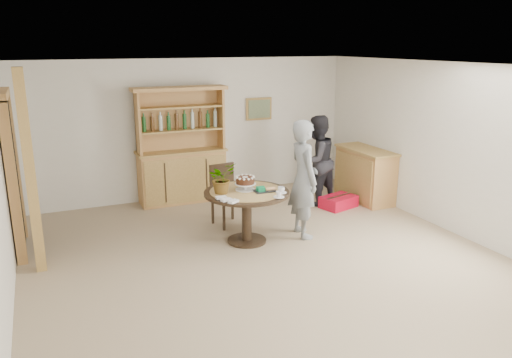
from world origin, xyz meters
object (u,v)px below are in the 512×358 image
object	(u,v)px
hutch	(182,164)
red_suitcase	(338,202)
sideboard	(365,174)
adult_person	(317,161)
dining_table	(247,201)
teen_boy	(304,179)
dining_chair	(225,191)

from	to	relation	value
hutch	red_suitcase	world-z (taller)	hutch
hutch	sideboard	bearing A→B (deg)	-22.21
hutch	adult_person	world-z (taller)	hutch
adult_person	hutch	bearing A→B (deg)	-44.48
dining_table	red_suitcase	xyz separation A→B (m)	(2.05, 0.78, -0.50)
teen_boy	adult_person	world-z (taller)	teen_boy
sideboard	dining_table	xyz separation A→B (m)	(-2.72, -0.98, 0.13)
hutch	dining_table	world-z (taller)	hutch
dining_table	hutch	bearing A→B (deg)	98.29
dining_chair	red_suitcase	world-z (taller)	dining_chair
sideboard	teen_boy	distance (m)	2.19
hutch	teen_boy	size ratio (longest dim) A/B	1.18
dining_chair	adult_person	world-z (taller)	adult_person
adult_person	dining_table	bearing A→B (deg)	15.28
dining_table	dining_chair	distance (m)	0.83
sideboard	dining_table	bearing A→B (deg)	-160.19
hutch	dining_chair	world-z (taller)	hutch
dining_chair	dining_table	bearing A→B (deg)	-98.46
hutch	adult_person	distance (m)	2.38
sideboard	teen_boy	bearing A→B (deg)	-149.98
teen_boy	dining_chair	bearing A→B (deg)	49.32
teen_boy	adult_person	distance (m)	1.53
hutch	dining_chair	distance (m)	1.43
hutch	adult_person	xyz separation A→B (m)	(2.10, -1.10, 0.10)
sideboard	dining_table	world-z (taller)	sideboard
dining_table	dining_chair	size ratio (longest dim) A/B	1.27
hutch	dining_table	size ratio (longest dim) A/B	1.70
sideboard	adult_person	bearing A→B (deg)	171.66
hutch	red_suitcase	xyz separation A→B (m)	(2.37, -1.44, -0.59)
dining_chair	sideboard	bearing A→B (deg)	-6.20
sideboard	dining_table	size ratio (longest dim) A/B	1.05
sideboard	teen_boy	world-z (taller)	teen_boy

